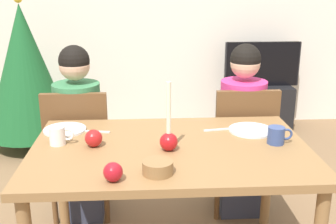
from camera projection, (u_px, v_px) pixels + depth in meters
name	position (u px, v px, depth m)	size (l,w,h in m)	color
back_wall	(154.00, 5.00, 4.42)	(6.40, 0.10, 2.60)	silver
dining_table	(170.00, 162.00, 2.13)	(1.40, 0.90, 0.75)	olive
chair_left	(79.00, 147.00, 2.73)	(0.40, 0.40, 0.90)	brown
chair_right	(242.00, 143.00, 2.79)	(0.40, 0.40, 0.90)	brown
person_left_child	(79.00, 137.00, 2.74)	(0.30, 0.30, 1.17)	#33384C
person_right_child	(241.00, 133.00, 2.80)	(0.30, 0.30, 1.17)	#33384C
tv_stand	(259.00, 107.00, 4.52)	(0.64, 0.40, 0.48)	black
tv	(262.00, 64.00, 4.37)	(0.79, 0.05, 0.46)	black
christmas_tree	(25.00, 71.00, 3.88)	(0.80, 0.80, 1.44)	brown
candle_centerpiece	(169.00, 137.00, 2.04)	(0.09, 0.09, 0.35)	red
plate_left	(65.00, 130.00, 2.33)	(0.23, 0.23, 0.01)	silver
plate_right	(251.00, 130.00, 2.32)	(0.25, 0.25, 0.01)	silver
mug_left	(58.00, 135.00, 2.13)	(0.13, 0.08, 0.09)	white
mug_right	(277.00, 135.00, 2.14)	(0.13, 0.09, 0.09)	#33477F
fork_left	(94.00, 131.00, 2.31)	(0.18, 0.01, 0.01)	silver
fork_right	(219.00, 130.00, 2.34)	(0.18, 0.01, 0.01)	silver
bowl_walnuts	(158.00, 167.00, 1.81)	(0.14, 0.14, 0.06)	olive
apple_near_candle	(94.00, 138.00, 2.10)	(0.09, 0.09, 0.09)	#B11B1B
apple_by_left_plate	(113.00, 172.00, 1.74)	(0.08, 0.08, 0.08)	#AD141F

